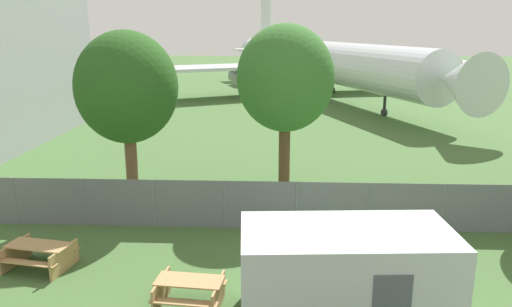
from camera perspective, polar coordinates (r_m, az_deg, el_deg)
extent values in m
cylinder|color=slate|center=(20.14, -25.85, -4.91)|extent=(0.07, 0.07, 1.76)
cylinder|color=slate|center=(19.07, -19.09, -5.28)|extent=(0.07, 0.07, 1.76)
cylinder|color=slate|center=(18.29, -11.62, -5.60)|extent=(0.07, 0.07, 1.76)
cylinder|color=slate|center=(17.84, -3.63, -5.83)|extent=(0.07, 0.07, 1.76)
cylinder|color=slate|center=(17.75, 4.61, -5.96)|extent=(0.07, 0.07, 1.76)
cylinder|color=slate|center=(18.02, 12.77, -5.97)|extent=(0.07, 0.07, 1.76)
cylinder|color=slate|center=(18.63, 20.54, -5.86)|extent=(0.07, 0.07, 1.76)
cube|color=slate|center=(17.84, -3.63, -5.83)|extent=(56.00, 0.01, 1.76)
cylinder|color=silver|center=(52.21, 7.47, 10.47)|extent=(16.73, 37.19, 3.92)
cone|color=silver|center=(34.29, 22.35, 7.59)|extent=(5.03, 5.03, 3.92)
cone|color=silver|center=(72.30, 0.23, 11.63)|extent=(5.00, 5.82, 3.53)
cube|color=silver|center=(59.02, 16.16, 9.90)|extent=(17.90, 8.79, 0.30)
cylinder|color=#939399|center=(58.03, 13.74, 8.96)|extent=(2.87, 3.92, 1.77)
cube|color=silver|center=(50.67, -4.55, 9.77)|extent=(17.66, 12.77, 0.30)
cylinder|color=#939399|center=(51.72, -1.80, 8.75)|extent=(2.87, 3.92, 1.77)
cube|color=silver|center=(68.97, 1.13, 15.57)|extent=(1.43, 3.40, 5.89)
cube|color=silver|center=(68.83, 1.16, 11.82)|extent=(9.19, 5.90, 0.20)
cylinder|color=#2D2D33|center=(41.61, 14.48, 5.32)|extent=(0.24, 0.24, 1.67)
cylinder|color=#2D2D33|center=(41.70, 14.43, 4.56)|extent=(0.47, 0.63, 0.56)
cylinder|color=#2D2D33|center=(55.17, 8.79, 7.71)|extent=(0.24, 0.24, 1.67)
cylinder|color=#2D2D33|center=(55.24, 8.77, 7.14)|extent=(0.47, 0.63, 0.56)
cylinder|color=#2D2D33|center=(53.29, 4.19, 7.61)|extent=(0.24, 0.24, 1.67)
cylinder|color=#2D2D33|center=(53.36, 4.18, 7.02)|extent=(0.47, 0.63, 0.56)
cube|color=silver|center=(12.40, 10.17, -13.79)|extent=(5.11, 2.86, 2.44)
cube|color=tan|center=(16.33, -23.62, -9.56)|extent=(1.96, 1.08, 0.04)
cube|color=tan|center=(16.86, -22.39, -9.80)|extent=(1.87, 0.61, 0.04)
cube|color=tan|center=(16.05, -24.70, -11.27)|extent=(1.87, 0.61, 0.04)
cube|color=tan|center=(16.02, -21.06, -11.22)|extent=(0.31, 1.39, 0.74)
cube|color=tan|center=(16.96, -25.78, -10.27)|extent=(0.31, 1.39, 0.74)
cube|color=tan|center=(13.21, -7.63, -14.18)|extent=(1.78, 0.92, 0.04)
cube|color=tan|center=(13.83, -6.95, -14.20)|extent=(1.73, 0.44, 0.04)
cube|color=tan|center=(12.89, -8.29, -16.51)|extent=(1.73, 0.44, 0.04)
cube|color=tan|center=(13.22, -4.30, -15.90)|extent=(0.19, 1.40, 0.74)
cube|color=tan|center=(13.60, -10.76, -15.22)|extent=(0.19, 1.40, 0.74)
cylinder|color=brown|center=(20.12, -13.99, -1.79)|extent=(0.46, 0.46, 3.17)
ellipsoid|color=#28561E|center=(19.50, -14.56, 7.34)|extent=(3.85, 3.85, 4.24)
cylinder|color=brown|center=(20.84, 3.25, -0.58)|extent=(0.47, 0.47, 3.34)
ellipsoid|color=#38702D|center=(20.25, 3.38, 8.59)|extent=(3.93, 3.93, 4.32)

